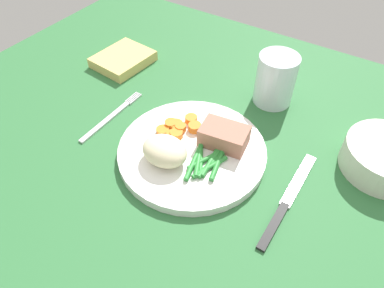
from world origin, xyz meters
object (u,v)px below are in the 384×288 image
(fork, at_px, (112,116))
(water_glass, at_px, (275,83))
(knife, at_px, (287,201))
(napkin, at_px, (123,59))
(meat_portion, at_px, (222,135))
(dinner_plate, at_px, (192,151))

(fork, bearing_deg, water_glass, 41.74)
(fork, relative_size, knife, 0.81)
(fork, xyz_separation_m, water_glass, (0.24, 0.21, 0.04))
(water_glass, relative_size, napkin, 0.84)
(water_glass, bearing_deg, meat_portion, -96.60)
(dinner_plate, bearing_deg, meat_portion, 49.40)
(knife, distance_m, napkin, 0.48)
(fork, distance_m, water_glass, 0.32)
(knife, height_order, water_glass, water_glass)
(water_glass, distance_m, napkin, 0.34)
(water_glass, bearing_deg, knife, -60.44)
(dinner_plate, relative_size, fork, 1.52)
(fork, distance_m, napkin, 0.18)
(fork, distance_m, knife, 0.36)
(fork, height_order, knife, knife)
(dinner_plate, xyz_separation_m, knife, (0.18, -0.00, -0.01))
(dinner_plate, height_order, fork, dinner_plate)
(meat_portion, height_order, knife, meat_portion)
(water_glass, bearing_deg, dinner_plate, -104.30)
(meat_portion, xyz_separation_m, fork, (-0.22, -0.04, -0.03))
(dinner_plate, relative_size, napkin, 2.11)
(meat_portion, bearing_deg, dinner_plate, -130.60)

